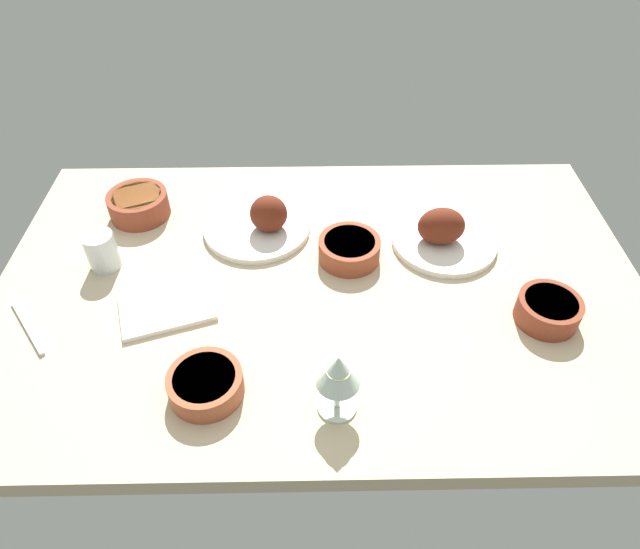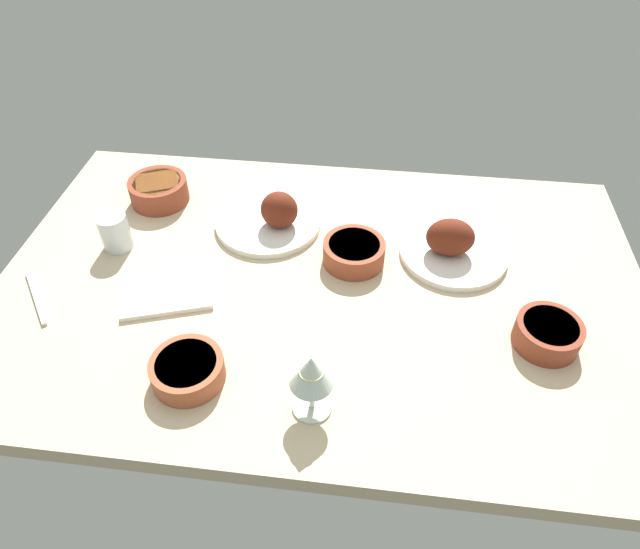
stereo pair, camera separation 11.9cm
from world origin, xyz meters
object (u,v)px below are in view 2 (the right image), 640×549
object	(u,v)px
bowl_cream	(187,369)
fork_loose	(36,298)
folded_napkin	(167,292)
plate_far_side	(452,246)
plate_near_viewer	(272,218)
bowl_soup	(159,190)
wine_glass	(311,374)
bowl_onions	(354,251)
bowl_sauce	(548,333)
water_tumbler	(115,232)

from	to	relation	value
bowl_cream	fork_loose	bearing A→B (deg)	-22.35
folded_napkin	fork_loose	world-z (taller)	folded_napkin
fork_loose	plate_far_side	bearing A→B (deg)	-112.39
plate_near_viewer	folded_napkin	world-z (taller)	plate_near_viewer
bowl_soup	wine_glass	bearing A→B (deg)	129.67
bowl_onions	bowl_soup	xyz separation A→B (cm)	(50.49, -16.85, 0.46)
plate_far_side	fork_loose	bearing A→B (deg)	15.66
bowl_cream	wine_glass	bearing A→B (deg)	171.49
plate_far_side	bowl_cream	bearing A→B (deg)	39.05
bowl_sauce	bowl_soup	bearing A→B (deg)	-21.95
bowl_onions	fork_loose	distance (cm)	68.15
plate_far_side	wine_glass	world-z (taller)	wine_glass
bowl_soup	bowl_onions	bearing A→B (deg)	161.55
bowl_soup	water_tumbler	distance (cm)	18.85
bowl_soup	folded_napkin	world-z (taller)	bowl_soup
bowl_soup	wine_glass	xyz separation A→B (cm)	(-46.28, 55.79, 6.69)
plate_near_viewer	bowl_cream	distance (cm)	46.00
plate_far_side	bowl_sauce	world-z (taller)	plate_far_side
plate_near_viewer	bowl_sauce	xyz separation A→B (cm)	(-58.91, 29.05, 0.26)
bowl_onions	plate_near_viewer	bearing A→B (deg)	-26.19
bowl_cream	bowl_sauce	world-z (taller)	bowl_sauce
plate_near_viewer	bowl_cream	size ratio (longest dim) A/B	1.89
plate_far_side	bowl_sauce	size ratio (longest dim) A/B	1.93
plate_near_viewer	plate_far_side	distance (cm)	42.33
water_tumbler	folded_napkin	xyz separation A→B (cm)	(-15.98, 13.69, -3.74)
bowl_onions	wine_glass	bearing A→B (deg)	83.82
folded_napkin	fork_loose	size ratio (longest dim) A/B	1.07
bowl_cream	bowl_sauce	xyz separation A→B (cm)	(-66.06, -16.39, 0.34)
plate_near_viewer	wine_glass	bearing A→B (deg)	108.16
bowl_sauce	wine_glass	size ratio (longest dim) A/B	0.90
bowl_cream	plate_near_viewer	bearing A→B (deg)	-98.94
fork_loose	bowl_sauce	bearing A→B (deg)	-127.56
plate_far_side	folded_napkin	bearing A→B (deg)	18.16
bowl_onions	plate_far_side	bearing A→B (deg)	-168.63
bowl_onions	bowl_soup	bearing A→B (deg)	-18.45
bowl_onions	bowl_soup	world-z (taller)	bowl_soup
plate_near_viewer	fork_loose	xyz separation A→B (cm)	(44.86, 29.94, -2.23)
water_tumbler	bowl_sauce	bearing A→B (deg)	169.34
plate_far_side	fork_loose	world-z (taller)	plate_far_side
bowl_soup	folded_napkin	distance (cm)	34.50
folded_napkin	fork_loose	bearing A→B (deg)	9.88
plate_far_side	water_tumbler	xyz separation A→B (cm)	(75.91, 5.97, 1.42)
bowl_soup	water_tumbler	size ratio (longest dim) A/B	1.66
wine_glass	water_tumbler	bearing A→B (deg)	-36.76
bowl_onions	water_tumbler	bearing A→B (deg)	1.69
bowl_sauce	water_tumbler	size ratio (longest dim) A/B	1.45
plate_far_side	water_tumbler	bearing A→B (deg)	4.49
bowl_sauce	wine_glass	bearing A→B (deg)	24.86
bowl_soup	fork_loose	xyz separation A→B (cm)	(14.63, 36.82, -2.84)
plate_near_viewer	bowl_cream	world-z (taller)	plate_near_viewer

